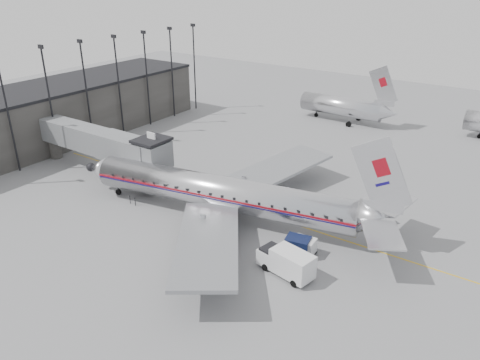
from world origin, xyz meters
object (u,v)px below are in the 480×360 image
Objects in this scene: baggage_cart_white at (304,246)px; baggage_cart_navy at (298,246)px; service_van at (286,261)px; ramp_worker at (199,201)px; airliner at (227,194)px.

baggage_cart_navy is at bearing -144.56° from baggage_cart_white.
baggage_cart_white is (-0.12, 3.56, -0.40)m from service_van.
service_van is at bearing -90.88° from baggage_cart_navy.
baggage_cart_navy is 1.31× the size of ramp_worker.
airliner reaches higher than baggage_cart_navy.
airliner reaches higher than ramp_worker.
airliner is at bearing -41.58° from ramp_worker.
baggage_cart_navy is at bearing -22.80° from airliner.
airliner is at bearing 157.05° from baggage_cart_navy.
ramp_worker is (-13.63, 1.43, 0.11)m from baggage_cart_white.
airliner is 9.76m from baggage_cart_navy.
baggage_cart_navy is at bearing -51.47° from ramp_worker.
ramp_worker reaches higher than baggage_cart_white.
baggage_cart_white is at bearing -49.63° from ramp_worker.
ramp_worker reaches higher than baggage_cart_navy.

